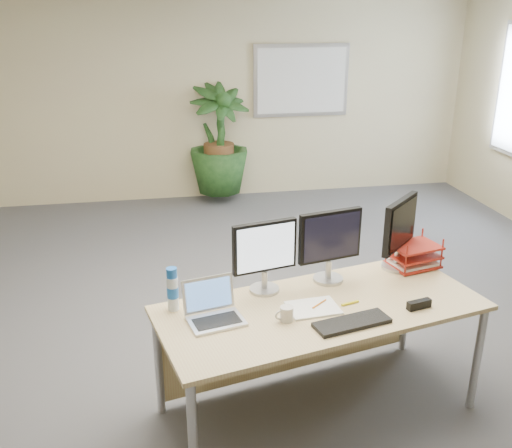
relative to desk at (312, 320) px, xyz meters
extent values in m
plane|color=#4D4D52|center=(-0.11, 0.56, -0.60)|extent=(8.00, 8.00, 0.00)
cube|color=beige|center=(-0.11, 4.56, 0.75)|extent=(7.00, 0.04, 2.70)
cube|color=#B7B6BB|center=(1.09, 4.53, 0.95)|extent=(1.30, 0.03, 0.95)
cube|color=silver|center=(1.09, 4.51, 0.95)|extent=(1.20, 0.01, 0.85)
cube|color=tan|center=(0.02, -0.11, 0.15)|extent=(2.12, 1.24, 0.03)
cube|color=tan|center=(-0.06, 0.27, -0.23)|extent=(1.84, 0.43, 0.61)
cylinder|color=#ACADB1|center=(-0.82, -0.67, -0.23)|extent=(0.05, 0.05, 0.73)
cylinder|color=#ACADB1|center=(1.02, -0.26, -0.23)|extent=(0.05, 0.05, 0.73)
cylinder|color=#ACADB1|center=(-0.97, 0.05, -0.23)|extent=(0.05, 0.05, 0.73)
cylinder|color=#ACADB1|center=(0.86, 0.45, -0.23)|extent=(0.05, 0.05, 0.73)
imported|color=#123313|center=(-0.07, 4.26, 0.15)|extent=(1.09, 1.09, 1.50)
cylinder|color=#ACADB1|center=(-0.28, 0.15, 0.17)|extent=(0.19, 0.19, 0.02)
cylinder|color=#ACADB1|center=(-0.28, 0.15, 0.24)|extent=(0.04, 0.04, 0.11)
cube|color=black|center=(-0.28, 0.15, 0.47)|extent=(0.42, 0.13, 0.32)
cube|color=silver|center=(-0.27, 0.13, 0.47)|extent=(0.37, 0.09, 0.29)
cylinder|color=#ACADB1|center=(0.17, 0.22, 0.17)|extent=(0.20, 0.20, 0.02)
cylinder|color=#ACADB1|center=(0.17, 0.22, 0.24)|extent=(0.04, 0.04, 0.12)
cube|color=black|center=(0.17, 0.22, 0.48)|extent=(0.44, 0.13, 0.34)
cube|color=black|center=(0.17, 0.20, 0.48)|extent=(0.39, 0.09, 0.30)
cylinder|color=#ACADB1|center=(0.69, 0.32, 0.17)|extent=(0.21, 0.21, 0.02)
cylinder|color=#ACADB1|center=(0.69, 0.32, 0.24)|extent=(0.04, 0.04, 0.12)
cube|color=black|center=(0.69, 0.32, 0.49)|extent=(0.35, 0.34, 0.35)
cube|color=black|center=(0.71, 0.30, 0.49)|extent=(0.30, 0.29, 0.31)
cube|color=silver|center=(-0.63, -0.19, 0.17)|extent=(0.35, 0.28, 0.02)
cube|color=black|center=(-0.63, -0.20, 0.18)|extent=(0.29, 0.20, 0.00)
cube|color=silver|center=(-0.66, -0.06, 0.28)|extent=(0.32, 0.12, 0.21)
cube|color=#5386D6|center=(-0.66, -0.06, 0.28)|extent=(0.28, 0.10, 0.17)
cube|color=black|center=(0.13, -0.35, 0.17)|extent=(0.47, 0.24, 0.02)
cylinder|color=silver|center=(-0.23, -0.24, 0.21)|extent=(0.08, 0.08, 0.09)
torus|color=silver|center=(-0.27, -0.24, 0.21)|extent=(0.06, 0.02, 0.06)
cube|color=white|center=(-0.04, -0.13, 0.17)|extent=(0.32, 0.25, 0.01)
cylinder|color=orange|center=(0.01, -0.11, 0.18)|extent=(0.11, 0.09, 0.01)
cylinder|color=yellow|center=(0.20, -0.12, 0.17)|extent=(0.12, 0.05, 0.02)
cylinder|color=silver|center=(-0.86, 0.01, 0.27)|extent=(0.07, 0.07, 0.21)
cylinder|color=blue|center=(-0.86, 0.01, 0.40)|extent=(0.06, 0.06, 0.06)
cylinder|color=blue|center=(-0.86, 0.01, 0.28)|extent=(0.07, 0.07, 0.07)
cube|color=#9F1E13|center=(0.81, 0.32, 0.18)|extent=(0.37, 0.31, 0.01)
cube|color=#9F1E13|center=(0.81, 0.32, 0.25)|extent=(0.37, 0.31, 0.01)
cube|color=#9F1E13|center=(0.81, 0.32, 0.32)|extent=(0.37, 0.31, 0.01)
cube|color=white|center=(0.81, 0.32, 0.19)|extent=(0.34, 0.28, 0.02)
cube|color=black|center=(0.59, -0.24, 0.19)|extent=(0.16, 0.07, 0.05)
camera|label=1|loc=(-0.92, -3.04, 1.85)|focal=40.00mm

